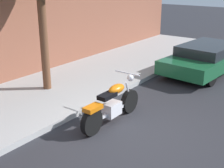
{
  "coord_description": "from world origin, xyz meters",
  "views": [
    {
      "loc": [
        -5.08,
        -3.25,
        3.33
      ],
      "look_at": [
        0.24,
        0.67,
        0.98
      ],
      "focal_mm": 49.1,
      "sensor_mm": 36.0,
      "label": 1
    }
  ],
  "objects": [
    {
      "name": "ground_plane",
      "position": [
        0.0,
        0.0,
        0.0
      ],
      "size": [
        60.0,
        60.0,
        0.0
      ],
      "primitive_type": "plane",
      "color": "#28282D"
    },
    {
      "name": "sidewalk",
      "position": [
        0.0,
        3.21,
        0.07
      ],
      "size": [
        21.16,
        3.32,
        0.14
      ],
      "primitive_type": "cube",
      "color": "#A6A6A6",
      "rests_on": "ground"
    },
    {
      "name": "motorcycle",
      "position": [
        0.24,
        0.67,
        0.44
      ],
      "size": [
        2.09,
        0.7,
        1.1
      ],
      "color": "black",
      "rests_on": "ground"
    },
    {
      "name": "parked_car_green",
      "position": [
        5.62,
        0.31,
        0.55
      ],
      "size": [
        4.52,
        2.1,
        1.03
      ],
      "color": "black",
      "rests_on": "ground"
    }
  ]
}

